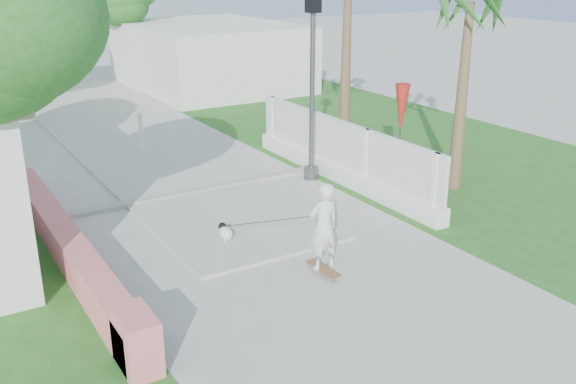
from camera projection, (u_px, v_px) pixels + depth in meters
ground at (350, 307)px, 9.87m from camera, size 90.00×90.00×0.00m
path_strip at (54, 92)px, 25.89m from camera, size 3.20×36.00×0.06m
curb at (193, 192)px, 14.66m from camera, size 6.50×0.25×0.10m
grass_right at (377, 134)px, 19.72m from camera, size 8.00×20.00×0.01m
pink_wall at (72, 253)px, 10.99m from camera, size 0.45×8.20×0.80m
lattice_fence at (340, 159)px, 15.36m from camera, size 0.35×7.00×1.50m
building_right at (209, 55)px, 26.81m from camera, size 6.00×8.00×2.60m
street_lamp at (312, 80)px, 14.88m from camera, size 0.44×0.44×4.44m
bollard at (141, 131)px, 17.79m from camera, size 0.14×0.14×1.09m
patio_umbrella at (401, 110)px, 15.26m from camera, size 0.36×0.36×2.30m
tree_path_right at (124, 0)px, 26.28m from camera, size 3.00×3.00×4.79m
palm_near at (470, 14)px, 13.74m from camera, size 1.80×1.80×4.70m
skateboarder at (276, 223)px, 11.21m from camera, size 1.12×2.61×1.63m
dog at (225, 232)px, 12.14m from camera, size 0.25×0.50×0.34m
parked_car at (7, 56)px, 30.71m from camera, size 4.63×3.02×1.47m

